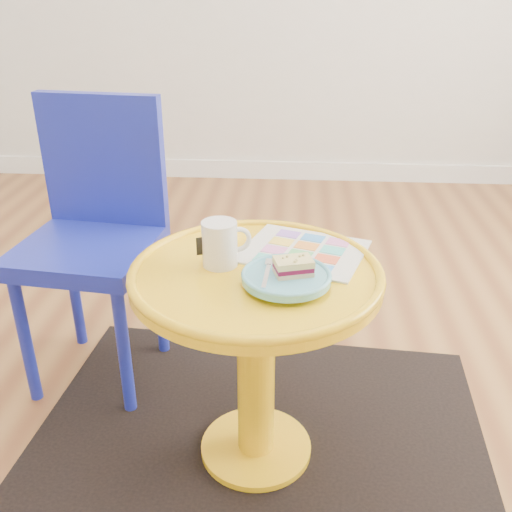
# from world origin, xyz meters

# --- Properties ---
(floor) EXTENTS (4.00, 4.00, 0.00)m
(floor) POSITION_xyz_m (0.00, 0.00, 0.00)
(floor) COLOR brown
(floor) RESTS_ON ground
(room_walls) EXTENTS (4.00, 4.00, 4.00)m
(room_walls) POSITION_xyz_m (-0.99, 0.99, 0.06)
(room_walls) COLOR silver
(room_walls) RESTS_ON ground
(rug) EXTENTS (1.38, 1.19, 0.01)m
(rug) POSITION_xyz_m (-0.00, -0.48, 0.00)
(rug) COLOR black
(rug) RESTS_ON ground
(side_table) EXTENTS (0.61, 0.61, 0.58)m
(side_table) POSITION_xyz_m (-0.00, -0.48, 0.41)
(side_table) COLOR yellow
(side_table) RESTS_ON ground
(chair) EXTENTS (0.44, 0.44, 0.90)m
(chair) POSITION_xyz_m (-0.53, -0.09, 0.52)
(chair) COLOR #1823A0
(chair) RESTS_ON ground
(newspaper) EXTENTS (0.36, 0.34, 0.01)m
(newspaper) POSITION_xyz_m (0.11, -0.37, 0.58)
(newspaper) COLOR silver
(newspaper) RESTS_ON side_table
(mug) EXTENTS (0.12, 0.09, 0.11)m
(mug) POSITION_xyz_m (-0.09, -0.45, 0.64)
(mug) COLOR white
(mug) RESTS_ON side_table
(plate) EXTENTS (0.20, 0.20, 0.02)m
(plate) POSITION_xyz_m (0.07, -0.55, 0.60)
(plate) COLOR #5BACC1
(plate) RESTS_ON newspaper
(cake_slice) EXTENTS (0.10, 0.08, 0.04)m
(cake_slice) POSITION_xyz_m (0.09, -0.54, 0.62)
(cake_slice) COLOR #D3BC8C
(cake_slice) RESTS_ON plate
(fork) EXTENTS (0.02, 0.14, 0.00)m
(fork) POSITION_xyz_m (0.03, -0.54, 0.61)
(fork) COLOR silver
(fork) RESTS_ON plate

